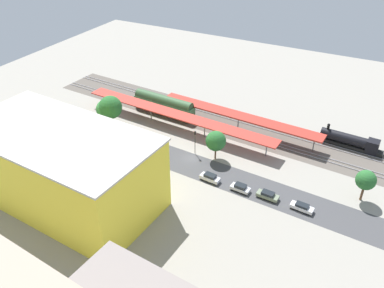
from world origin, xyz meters
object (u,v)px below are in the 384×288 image
parked_car_0 (302,207)px  box_truck_1 (140,160)px  platform_canopy_far (239,116)px  traffic_light (195,139)px  street_tree_3 (110,107)px  parked_car_2 (240,188)px  street_tree_2 (216,141)px  street_tree_0 (106,109)px  parked_car_3 (210,178)px  locomotive (352,142)px  construction_building (62,168)px  box_truck_0 (74,141)px  street_tree_1 (366,180)px  parked_car_1 (268,196)px  freight_coach_far (164,104)px  box_truck_2 (115,160)px  platform_canopy_near (177,115)px

parked_car_0 → box_truck_1: box_truck_1 is taller
platform_canopy_far → traffic_light: (5.04, 16.16, -0.02)m
street_tree_3 → box_truck_1: bearing=145.1°
parked_car_2 → street_tree_2: bearing=-40.9°
street_tree_0 → parked_car_0: bearing=170.8°
platform_canopy_far → parked_car_0: platform_canopy_far is taller
parked_car_3 → box_truck_1: size_ratio=0.50×
locomotive → box_truck_1: locomotive is taller
parked_car_3 → construction_building: construction_building is taller
platform_canopy_far → street_tree_2: bearing=91.8°
box_truck_0 → street_tree_1: size_ratio=1.20×
box_truck_0 → street_tree_0: street_tree_0 is taller
parked_car_1 → box_truck_1: (30.89, 3.06, 1.07)m
street_tree_1 → freight_coach_far: bearing=-13.5°
box_truck_1 → box_truck_2: 5.89m
street_tree_1 → street_tree_2: size_ratio=0.97×
parked_car_1 → box_truck_0: (50.91, 3.46, 1.02)m
parked_car_1 → street_tree_3: 49.54m
box_truck_2 → street_tree_0: street_tree_0 is taller
box_truck_0 → box_truck_2: bearing=171.6°
box_truck_1 → street_tree_1: bearing=-166.3°
box_truck_1 → street_tree_0: (18.98, -11.99, 3.53)m
parked_car_3 → traffic_light: (8.26, -8.47, 3.47)m
freight_coach_far → street_tree_2: (-23.28, 14.20, 2.03)m
platform_canopy_far → street_tree_3: size_ratio=5.01×
box_truck_1 → street_tree_3: (17.49, -12.22, 4.43)m
platform_canopy_far → box_truck_1: bearing=63.0°
platform_canopy_near → parked_car_2: bearing=146.1°
construction_building → platform_canopy_near: bearing=-95.7°
parked_car_2 → box_truck_1: box_truck_1 is taller
platform_canopy_far → street_tree_3: 35.03m
parked_car_0 → construction_building: 50.43m
parked_car_3 → traffic_light: bearing=-45.7°
street_tree_3 → parked_car_1: bearing=169.3°
box_truck_2 → construction_building: bearing=81.6°
locomotive → street_tree_2: size_ratio=2.09×
locomotive → freight_coach_far: freight_coach_far is taller
parked_car_2 → construction_building: construction_building is taller
construction_building → box_truck_2: size_ratio=4.71×
locomotive → traffic_light: traffic_light is taller
parked_car_1 → traffic_light: (21.94, -8.25, 3.53)m
platform_canopy_far → parked_car_2: bearing=113.4°
parked_car_2 → box_truck_1: size_ratio=0.46×
box_truck_0 → parked_car_2: bearing=-176.1°
box_truck_1 → parked_car_0: bearing=-175.9°
locomotive → street_tree_3: street_tree_3 is taller
locomotive → box_truck_0: size_ratio=1.79×
parked_car_0 → parked_car_1: bearing=-2.5°
parked_car_0 → parked_car_1: parked_car_1 is taller
platform_canopy_far → parked_car_2: (-10.73, 24.81, -3.54)m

